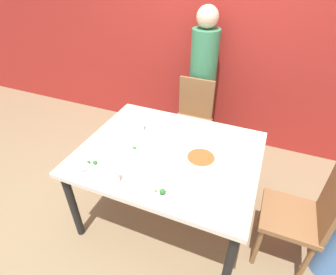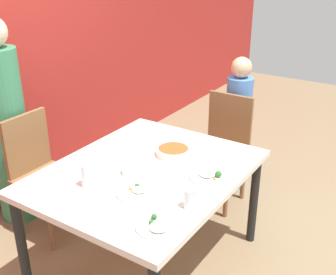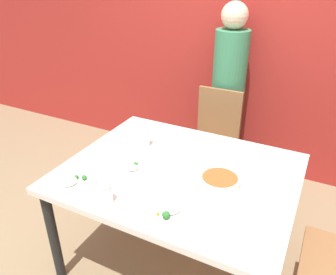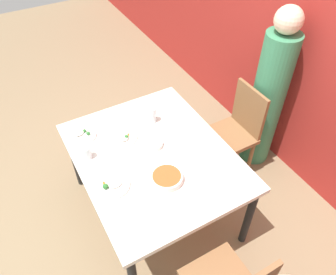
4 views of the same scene
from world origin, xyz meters
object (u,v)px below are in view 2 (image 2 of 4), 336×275
object	(u,v)px
chair_child_spot	(222,146)
person_adult	(8,130)
plate_rice_adult	(210,176)
chair_adult_spot	(41,170)
glass_water_tall	(190,198)
bowl_curry	(173,151)
person_child	(237,128)

from	to	relation	value
chair_child_spot	person_adult	xyz separation A→B (m)	(-1.11, 1.24, 0.25)
plate_rice_adult	person_adult	bearing A→B (deg)	97.64
chair_adult_spot	person_adult	world-z (taller)	person_adult
plate_rice_adult	glass_water_tall	distance (m)	0.34
person_adult	plate_rice_adult	world-z (taller)	person_adult
plate_rice_adult	bowl_curry	bearing A→B (deg)	68.13
chair_child_spot	person_child	size ratio (longest dim) A/B	0.77
bowl_curry	plate_rice_adult	bearing A→B (deg)	-111.87
chair_child_spot	plate_rice_adult	world-z (taller)	chair_child_spot
person_adult	person_child	distance (m)	1.87
person_adult	bowl_curry	distance (m)	1.28
chair_adult_spot	plate_rice_adult	size ratio (longest dim) A/B	3.69
person_adult	bowl_curry	world-z (taller)	person_adult
person_child	glass_water_tall	world-z (taller)	person_child
person_adult	glass_water_tall	distance (m)	1.64
plate_rice_adult	chair_child_spot	bearing A→B (deg)	21.34
chair_child_spot	chair_adult_spot	bearing A→B (deg)	-129.70
chair_child_spot	glass_water_tall	size ratio (longest dim) A/B	8.47
chair_child_spot	person_adult	size ratio (longest dim) A/B	0.58
person_adult	chair_adult_spot	bearing A→B (deg)	-90.00
chair_child_spot	bowl_curry	bearing A→B (deg)	-90.07
person_adult	chair_child_spot	bearing A→B (deg)	-48.14
person_child	glass_water_tall	size ratio (longest dim) A/B	10.99
bowl_curry	plate_rice_adult	size ratio (longest dim) A/B	0.92
person_adult	person_child	world-z (taller)	person_adult
bowl_curry	plate_rice_adult	world-z (taller)	plate_rice_adult
chair_adult_spot	glass_water_tall	bearing A→B (deg)	-95.21
chair_child_spot	person_child	bearing A→B (deg)	90.00
chair_adult_spot	bowl_curry	size ratio (longest dim) A/B	4.01
chair_adult_spot	bowl_curry	bearing A→B (deg)	-68.96
chair_adult_spot	person_adult	distance (m)	0.40
bowl_curry	person_child	bearing A→B (deg)	-0.05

